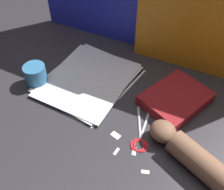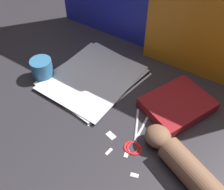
{
  "view_description": "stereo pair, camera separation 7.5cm",
  "coord_description": "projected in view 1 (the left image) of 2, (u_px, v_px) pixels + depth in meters",
  "views": [
    {
      "loc": [
        0.33,
        -0.5,
        0.69
      ],
      "look_at": [
        0.01,
        0.01,
        0.06
      ],
      "focal_mm": 42.0,
      "sensor_mm": 36.0,
      "label": 1
    },
    {
      "loc": [
        0.4,
        -0.45,
        0.69
      ],
      "look_at": [
        0.01,
        0.01,
        0.06
      ],
      "focal_mm": 42.0,
      "sensor_mm": 36.0,
      "label": 2
    }
  ],
  "objects": [
    {
      "name": "ground_plane",
      "position": [
        108.0,
        107.0,
        0.92
      ],
      "size": [
        6.0,
        6.0,
        0.0
      ],
      "primitive_type": "plane",
      "color": "#2D2B30"
    },
    {
      "name": "backdrop_panel_center",
      "position": [
        220.0,
        13.0,
        0.87
      ],
      "size": [
        0.57,
        0.09,
        0.5
      ],
      "color": "orange",
      "rests_on": "ground_plane"
    },
    {
      "name": "paper_stack",
      "position": [
        89.0,
        79.0,
        1.0
      ],
      "size": [
        0.32,
        0.37,
        0.01
      ],
      "color": "white",
      "rests_on": "ground_plane"
    },
    {
      "name": "book_closed",
      "position": [
        176.0,
        99.0,
        0.92
      ],
      "size": [
        0.23,
        0.26,
        0.04
      ],
      "color": "maroon",
      "rests_on": "ground_plane"
    },
    {
      "name": "scissors",
      "position": [
        141.0,
        135.0,
        0.83
      ],
      "size": [
        0.12,
        0.18,
        0.01
      ],
      "color": "silver",
      "rests_on": "ground_plane"
    },
    {
      "name": "hand_forearm",
      "position": [
        194.0,
        157.0,
        0.74
      ],
      "size": [
        0.31,
        0.16,
        0.07
      ],
      "color": "brown",
      "rests_on": "ground_plane"
    },
    {
      "name": "paper_scrap_near",
      "position": [
        116.0,
        135.0,
        0.83
      ],
      "size": [
        0.03,
        0.02,
        0.0
      ],
      "color": "white",
      "rests_on": "ground_plane"
    },
    {
      "name": "paper_scrap_mid",
      "position": [
        116.0,
        151.0,
        0.79
      ],
      "size": [
        0.01,
        0.03,
        0.0
      ],
      "color": "white",
      "rests_on": "ground_plane"
    },
    {
      "name": "paper_scrap_far",
      "position": [
        134.0,
        151.0,
        0.79
      ],
      "size": [
        0.02,
        0.03,
        0.0
      ],
      "color": "white",
      "rests_on": "ground_plane"
    },
    {
      "name": "paper_scrap_side",
      "position": [
        145.0,
        172.0,
        0.75
      ],
      "size": [
        0.03,
        0.02,
        0.0
      ],
      "color": "white",
      "rests_on": "ground_plane"
    },
    {
      "name": "mug",
      "position": [
        36.0,
        75.0,
        0.97
      ],
      "size": [
        0.08,
        0.08,
        0.08
      ],
      "color": "teal",
      "rests_on": "ground_plane"
    }
  ]
}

